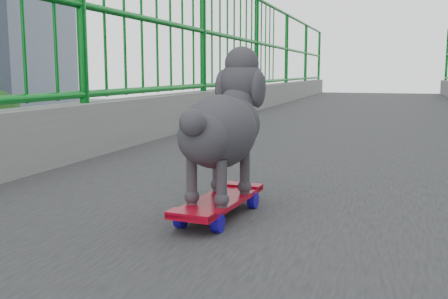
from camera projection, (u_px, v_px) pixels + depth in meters
railing at (165, 265)px, 0.72m from camera, size 3.00×24.00×1.42m
skateboard at (219, 203)px, 1.73m from camera, size 0.18×0.49×0.06m
poodle at (223, 124)px, 1.71m from camera, size 0.26×0.55×0.45m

